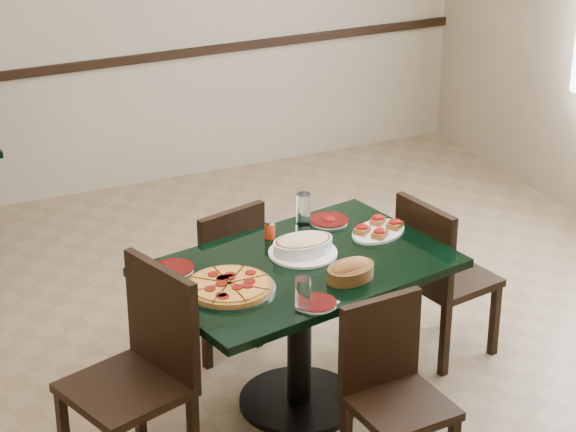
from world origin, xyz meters
name	(u,v)px	position (x,y,z in m)	size (l,w,h in m)	color
floor	(303,375)	(0.00, 0.00, 0.00)	(5.50, 5.50, 0.00)	#7A6546
room_shell	(332,41)	(1.02, 1.73, 1.17)	(5.50, 5.50, 5.50)	white
main_table	(300,299)	(-0.12, -0.22, 0.57)	(1.48, 1.10, 0.75)	black
chair_far	(221,271)	(-0.27, 0.40, 0.46)	(0.47, 0.47, 0.82)	black
chair_near	(391,385)	(-0.01, -0.87, 0.46)	(0.41, 0.41, 0.82)	black
chair_right	(438,271)	(0.70, -0.10, 0.48)	(0.47, 0.47, 0.87)	black
chair_left	(142,365)	(-0.95, -0.42, 0.54)	(0.57, 0.57, 0.97)	black
pepperoni_pizza	(229,286)	(-0.51, -0.31, 0.77)	(0.41, 0.41, 0.04)	#ADACB3
lasagna_casserole	(303,245)	(-0.07, -0.13, 0.80)	(0.32, 0.32, 0.09)	white
bread_basket	(351,270)	(0.02, -0.44, 0.79)	(0.27, 0.22, 0.10)	brown
bruschetta_platter	(378,229)	(0.36, -0.08, 0.77)	(0.37, 0.33, 0.05)	white
side_plate_near	(316,303)	(-0.23, -0.60, 0.76)	(0.17, 0.17, 0.02)	white
side_plate_far_r	(329,220)	(0.20, 0.13, 0.76)	(0.19, 0.19, 0.03)	white
side_plate_far_l	(173,269)	(-0.67, -0.04, 0.76)	(0.19, 0.19, 0.02)	white
napkin_setting	(318,303)	(-0.22, -0.59, 0.75)	(0.19, 0.19, 0.01)	silver
water_glass_a	(303,209)	(0.08, 0.17, 0.83)	(0.07, 0.07, 0.16)	white
water_glass_b	(303,294)	(-0.30, -0.61, 0.82)	(0.07, 0.07, 0.15)	white
pepper_shaker	(270,229)	(-0.14, 0.09, 0.80)	(0.05, 0.05, 0.09)	red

